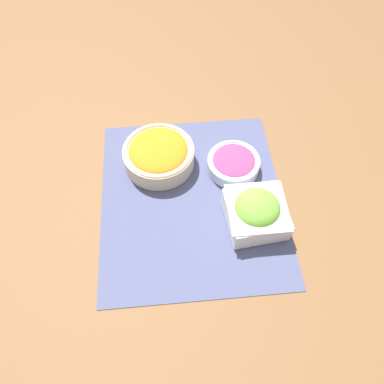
% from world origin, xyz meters
% --- Properties ---
extents(ground_plane, '(3.00, 3.00, 0.00)m').
position_xyz_m(ground_plane, '(0.00, 0.00, 0.00)').
color(ground_plane, brown).
extents(placemat, '(0.53, 0.47, 0.00)m').
position_xyz_m(placemat, '(0.00, 0.00, 0.00)').
color(placemat, '#474C70').
rests_on(placemat, ground_plane).
extents(lettuce_bowl, '(0.15, 0.15, 0.09)m').
position_xyz_m(lettuce_bowl, '(0.08, 0.15, 0.05)').
color(lettuce_bowl, white).
rests_on(lettuce_bowl, placemat).
extents(carrot_bowl, '(0.19, 0.19, 0.07)m').
position_xyz_m(carrot_bowl, '(-0.12, -0.08, 0.04)').
color(carrot_bowl, beige).
rests_on(carrot_bowl, placemat).
extents(onion_bowl, '(0.14, 0.14, 0.05)m').
position_xyz_m(onion_bowl, '(-0.09, 0.12, 0.03)').
color(onion_bowl, silver).
rests_on(onion_bowl, placemat).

